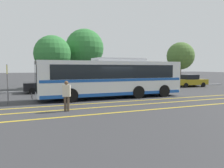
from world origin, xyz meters
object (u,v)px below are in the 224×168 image
(transit_bus, at_px, (112,77))
(parked_car_1, at_px, (45,85))
(parked_car_3, at_px, (145,82))
(parked_car_4, at_px, (190,81))
(pedestrian_0, at_px, (67,94))
(parked_car_2, at_px, (100,84))
(bus_stop_sign, at_px, (7,80))
(tree_3, at_px, (180,56))
(tree_1, at_px, (85,48))
(tree_2, at_px, (52,54))

(transit_bus, relative_size, parked_car_1, 2.99)
(parked_car_3, bearing_deg, parked_car_4, -90.05)
(transit_bus, relative_size, pedestrian_0, 7.06)
(parked_car_2, distance_m, bus_stop_sign, 10.65)
(parked_car_1, relative_size, tree_3, 0.65)
(tree_1, bearing_deg, tree_2, -152.35)
(bus_stop_sign, distance_m, tree_2, 11.19)
(parked_car_1, distance_m, bus_stop_sign, 7.09)
(parked_car_1, height_order, pedestrian_0, pedestrian_0)
(parked_car_3, relative_size, bus_stop_sign, 1.58)
(parked_car_3, height_order, pedestrian_0, pedestrian_0)
(parked_car_3, height_order, tree_3, tree_3)
(bus_stop_sign, bearing_deg, pedestrian_0, -138.42)
(tree_2, bearing_deg, tree_1, 27.65)
(pedestrian_0, bearing_deg, transit_bus, 67.07)
(transit_bus, relative_size, parked_car_3, 2.87)
(parked_car_1, bearing_deg, parked_car_2, 90.98)
(parked_car_1, bearing_deg, parked_car_4, 92.29)
(parked_car_2, bearing_deg, parked_car_4, 93.50)
(transit_bus, bearing_deg, parked_car_4, -66.37)
(parked_car_3, distance_m, pedestrian_0, 14.98)
(parked_car_4, height_order, tree_2, tree_2)
(parked_car_4, xyz_separation_m, bus_stop_sign, (-20.85, -6.47, 0.88))
(tree_3, bearing_deg, tree_1, 171.29)
(parked_car_4, distance_m, tree_3, 5.38)
(pedestrian_0, xyz_separation_m, tree_1, (5.46, 15.95, 4.05))
(bus_stop_sign, height_order, tree_2, tree_2)
(parked_car_3, relative_size, parked_car_4, 0.95)
(tree_1, height_order, tree_3, tree_1)
(parked_car_4, xyz_separation_m, pedestrian_0, (-17.73, -9.99, 0.19))
(parked_car_3, relative_size, tree_2, 0.68)
(tree_3, bearing_deg, parked_car_3, -155.06)
(parked_car_1, relative_size, parked_car_4, 0.91)
(parked_car_2, bearing_deg, bus_stop_sign, -51.04)
(parked_car_4, height_order, tree_3, tree_3)
(parked_car_2, distance_m, tree_3, 14.89)
(parked_car_4, relative_size, tree_2, 0.71)
(bus_stop_sign, bearing_deg, tree_3, -65.41)
(parked_car_1, relative_size, tree_2, 0.65)
(pedestrian_0, bearing_deg, bus_stop_sign, 155.62)
(transit_bus, bearing_deg, parked_car_3, -48.92)
(parked_car_2, relative_size, tree_2, 0.79)
(bus_stop_sign, bearing_deg, transit_bus, -85.02)
(tree_2, xyz_separation_m, tree_3, (18.31, 0.19, 0.15))
(parked_car_3, bearing_deg, transit_bus, 131.16)
(parked_car_2, bearing_deg, tree_3, 108.71)
(transit_bus, xyz_separation_m, parked_car_1, (-4.66, 5.72, -0.90))
(bus_stop_sign, relative_size, tree_3, 0.42)
(tree_2, bearing_deg, transit_bus, -70.00)
(parked_car_1, xyz_separation_m, tree_3, (19.53, 3.91, 3.41))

